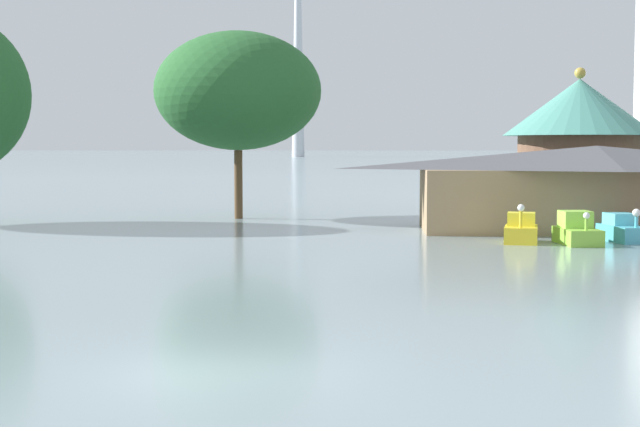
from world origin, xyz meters
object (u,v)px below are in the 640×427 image
(pedal_boat_yellow, at_px, (521,231))
(pedal_boat_cyan, at_px, (623,230))
(green_roof_pavilion, at_px, (579,139))
(shoreline_tree_mid, at_px, (238,91))
(pedal_boat_lime, at_px, (577,231))
(boathouse, at_px, (596,186))

(pedal_boat_yellow, xyz_separation_m, pedal_boat_cyan, (4.70, 0.88, -0.02))
(pedal_boat_cyan, xyz_separation_m, green_roof_pavilion, (1.55, 16.92, 4.22))
(pedal_boat_cyan, height_order, shoreline_tree_mid, shoreline_tree_mid)
(pedal_boat_yellow, xyz_separation_m, shoreline_tree_mid, (-14.61, 13.50, 7.02))
(pedal_boat_lime, distance_m, pedal_boat_cyan, 2.73)
(green_roof_pavilion, bearing_deg, pedal_boat_cyan, -95.22)
(pedal_boat_lime, distance_m, boathouse, 7.55)
(pedal_boat_lime, relative_size, green_roof_pavilion, 0.32)
(pedal_boat_lime, bearing_deg, boathouse, 155.20)
(pedal_boat_yellow, bearing_deg, pedal_boat_cyan, 110.48)
(pedal_boat_lime, relative_size, boathouse, 0.16)
(pedal_boat_yellow, relative_size, pedal_boat_cyan, 0.85)
(pedal_boat_cyan, height_order, boathouse, boathouse)
(shoreline_tree_mid, bearing_deg, pedal_boat_lime, -39.56)
(green_roof_pavilion, bearing_deg, shoreline_tree_mid, -168.36)
(pedal_boat_lime, xyz_separation_m, green_roof_pavilion, (3.89, 18.31, 4.17))
(green_roof_pavilion, bearing_deg, pedal_boat_lime, -102.00)
(pedal_boat_cyan, height_order, green_roof_pavilion, green_roof_pavilion)
(pedal_boat_yellow, height_order, green_roof_pavilion, green_roof_pavilion)
(pedal_boat_cyan, distance_m, shoreline_tree_mid, 24.12)
(green_roof_pavilion, xyz_separation_m, shoreline_tree_mid, (-20.85, -4.29, 2.82))
(boathouse, bearing_deg, pedal_boat_yellow, -126.48)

